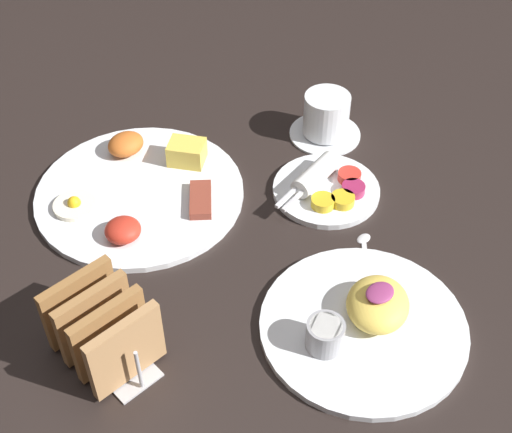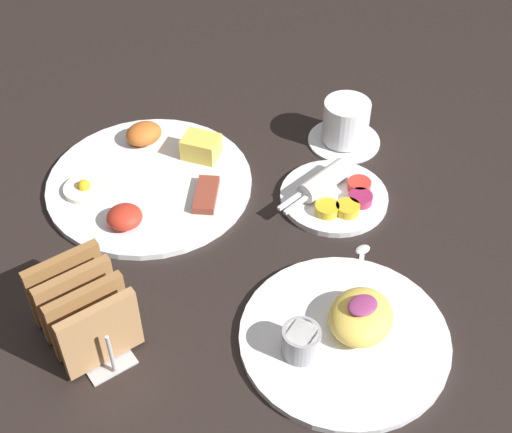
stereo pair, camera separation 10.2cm
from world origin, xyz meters
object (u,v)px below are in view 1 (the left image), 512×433
Objects in this scene: plate_condiments at (326,187)px; toast_rack at (103,329)px; coffee_cup at (326,118)px; plate_foreground at (364,321)px; plate_breakfast at (140,189)px.

toast_rack is (-0.42, -0.02, 0.04)m from plate_condiments.
plate_condiments is 0.15m from coffee_cup.
plate_foreground reaches higher than plate_condiments.
plate_breakfast is 0.29m from plate_condiments.
plate_foreground is at bearing -36.52° from toast_rack.
coffee_cup reaches higher than plate_foreground.
coffee_cup reaches higher than plate_condiments.
coffee_cup reaches higher than plate_breakfast.
plate_condiments is at bearing -42.73° from plate_breakfast.
coffee_cup is (0.52, 0.12, -0.01)m from toast_rack.
toast_rack is at bearing -177.83° from plate_condiments.
plate_foreground is at bearing -126.78° from plate_condiments.
plate_foreground is 0.33m from toast_rack.
coffee_cup is at bearing 12.50° from toast_rack.
coffee_cup is at bearing -16.61° from plate_breakfast.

